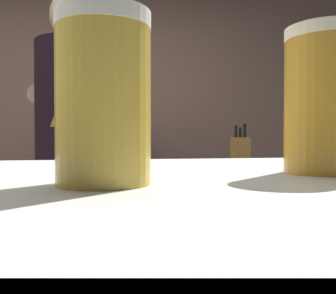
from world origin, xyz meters
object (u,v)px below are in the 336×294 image
at_px(mixing_bowl, 63,168).
at_px(pint_glass_near, 325,101).
at_px(bartender, 77,165).
at_px(bottle_soy, 124,125).
at_px(bottle_olive_oil, 67,122).
at_px(chefs_knife, 136,173).
at_px(bottle_hot_sauce, 113,126).
at_px(knife_block, 240,153).
at_px(pint_glass_far, 104,99).

distance_m(mixing_bowl, pint_glass_near, 1.87).
relative_size(mixing_bowl, pint_glass_near, 1.22).
xyz_separation_m(mixing_bowl, pint_glass_near, (0.46, -1.80, 0.21)).
distance_m(bartender, bottle_soy, 1.83).
bearing_deg(bottle_olive_oil, bartender, -83.07).
bearing_deg(chefs_knife, bottle_hot_sauce, 108.26).
distance_m(knife_block, bottle_olive_oil, 1.67).
distance_m(bottle_olive_oil, bottle_soy, 0.50).
relative_size(pint_glass_near, bottle_hot_sauce, 0.84).
relative_size(bottle_hot_sauce, bottle_olive_oil, 0.70).
bearing_deg(knife_block, bottle_olive_oil, 132.96).
xyz_separation_m(knife_block, mixing_bowl, (-1.03, 0.02, -0.08)).
relative_size(knife_block, bottle_soy, 1.42).
bearing_deg(bottle_soy, mixing_bowl, -107.76).
height_order(bartender, chefs_knife, bartender).
bearing_deg(chefs_knife, pint_glass_far, -81.16).
bearing_deg(pint_glass_near, pint_glass_far, -166.10).
xyz_separation_m(knife_block, bottle_olive_oil, (-1.13, 1.21, 0.23)).
xyz_separation_m(bartender, bottle_hot_sauce, (0.19, 1.78, 0.22)).
bearing_deg(knife_block, bartender, -150.20).
bearing_deg(pint_glass_far, bottle_hot_sauce, 88.73).
bearing_deg(chefs_knife, mixing_bowl, 174.59).
bearing_deg(mixing_bowl, bottle_soy, 72.24).
relative_size(knife_block, bottle_olive_oil, 1.11).
bearing_deg(bottle_olive_oil, bottle_soy, 6.60).
xyz_separation_m(knife_block, pint_glass_near, (-0.57, -1.78, 0.13)).
height_order(mixing_bowl, bottle_hot_sauce, bottle_hot_sauce).
height_order(knife_block, bottle_hot_sauce, bottle_hot_sauce).
distance_m(pint_glass_near, pint_glass_far, 0.23).
bearing_deg(bottle_soy, bartender, -98.91).
relative_size(pint_glass_near, bottle_soy, 0.76).
bearing_deg(pint_glass_far, knife_block, 66.48).
bearing_deg(pint_glass_near, bottle_soy, 91.20).
relative_size(pint_glass_far, bottle_soy, 0.68).
bearing_deg(mixing_bowl, knife_block, -1.31).
bearing_deg(bottle_soy, knife_block, -63.37).
bearing_deg(pint_glass_far, bottle_olive_oil, 96.15).
relative_size(chefs_knife, pint_glass_near, 1.59).
bearing_deg(bottle_olive_oil, pint_glass_far, -83.85).
distance_m(mixing_bowl, bottle_soy, 1.34).
relative_size(bottle_olive_oil, bottle_soy, 1.28).
xyz_separation_m(bottle_hot_sauce, bottle_olive_oil, (-0.40, -0.05, 0.03)).
distance_m(bartender, mixing_bowl, 0.56).
distance_m(pint_glass_far, bottle_olive_oil, 3.06).
xyz_separation_m(pint_glass_far, bottle_olive_oil, (-0.33, 3.04, 0.10)).
distance_m(pint_glass_near, bottle_hot_sauce, 3.04).
height_order(pint_glass_near, pint_glass_far, pint_glass_near).
height_order(bartender, bottle_hot_sauce, bartender).
relative_size(mixing_bowl, pint_glass_far, 1.35).
bearing_deg(bottle_hot_sauce, bottle_soy, 6.41).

